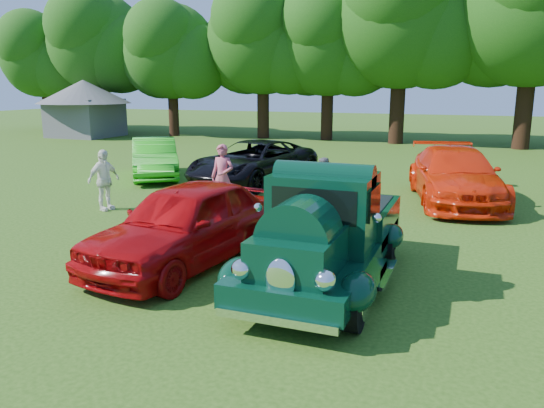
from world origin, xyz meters
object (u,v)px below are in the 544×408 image
(back_car_lime, at_px, (154,158))
(spectator_pink, at_px, (223,177))
(back_car_orange, at_px, (455,176))
(spectator_grey, at_px, (324,183))
(hero_pickup, at_px, (326,236))
(red_convertible, at_px, (186,223))
(gazebo, at_px, (84,102))
(spectator_white, at_px, (104,180))
(back_car_black, at_px, (253,163))

(back_car_lime, relative_size, spectator_pink, 2.45)
(back_car_orange, height_order, spectator_grey, back_car_orange)
(hero_pickup, height_order, back_car_lime, hero_pickup)
(red_convertible, xyz_separation_m, back_car_lime, (-6.32, 8.50, -0.07))
(spectator_grey, height_order, gazebo, gazebo)
(spectator_grey, bearing_deg, red_convertible, -62.57)
(spectator_white, bearing_deg, back_car_orange, -47.76)
(back_car_orange, relative_size, gazebo, 0.89)
(hero_pickup, distance_m, back_car_orange, 8.21)
(hero_pickup, bearing_deg, spectator_white, 156.16)
(spectator_pink, bearing_deg, spectator_grey, 26.70)
(back_car_orange, relative_size, spectator_pink, 3.03)
(red_convertible, distance_m, back_car_black, 8.89)
(hero_pickup, xyz_separation_m, back_car_black, (-5.10, 8.65, -0.10))
(back_car_black, relative_size, spectator_pink, 3.00)
(hero_pickup, relative_size, back_car_black, 0.93)
(hero_pickup, distance_m, back_car_black, 10.04)
(back_car_lime, bearing_deg, back_car_orange, -37.63)
(red_convertible, height_order, gazebo, gazebo)
(gazebo, bearing_deg, spectator_white, -48.88)
(red_convertible, distance_m, spectator_white, 5.61)
(spectator_pink, relative_size, spectator_white, 1.08)
(spectator_grey, height_order, spectator_white, spectator_white)
(gazebo, bearing_deg, back_car_black, -35.02)
(hero_pickup, xyz_separation_m, gazebo, (-23.23, 21.35, 1.52))
(hero_pickup, height_order, gazebo, gazebo)
(back_car_orange, height_order, spectator_pink, spectator_pink)
(back_car_black, relative_size, spectator_white, 3.23)
(spectator_grey, distance_m, spectator_white, 6.34)
(hero_pickup, bearing_deg, spectator_pink, 133.23)
(hero_pickup, height_order, spectator_white, hero_pickup)
(spectator_pink, bearing_deg, back_car_orange, 29.22)
(back_car_black, xyz_separation_m, back_car_orange, (6.96, -0.65, 0.04))
(red_convertible, distance_m, spectator_pink, 4.82)
(hero_pickup, relative_size, spectator_grey, 3.56)
(back_car_black, relative_size, gazebo, 0.88)
(spectator_pink, distance_m, gazebo, 25.26)
(red_convertible, xyz_separation_m, back_car_black, (-2.20, 8.61, -0.04))
(back_car_lime, xyz_separation_m, back_car_orange, (11.08, -0.54, 0.07))
(hero_pickup, bearing_deg, gazebo, 137.41)
(back_car_lime, bearing_deg, spectator_white, -106.35)
(back_car_lime, distance_m, back_car_black, 4.12)
(back_car_orange, bearing_deg, gazebo, 139.19)
(spectator_grey, relative_size, spectator_white, 0.84)
(hero_pickup, distance_m, spectator_grey, 6.16)
(hero_pickup, distance_m, gazebo, 31.59)
(back_car_black, xyz_separation_m, spectator_grey, (3.40, -2.72, -0.05))
(red_convertible, bearing_deg, hero_pickup, 7.00)
(red_convertible, bearing_deg, spectator_pink, 115.24)
(spectator_white, bearing_deg, back_car_lime, 33.99)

